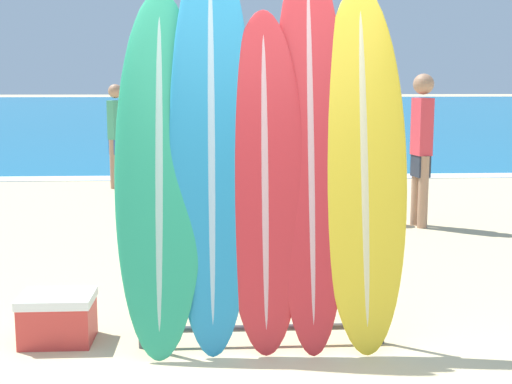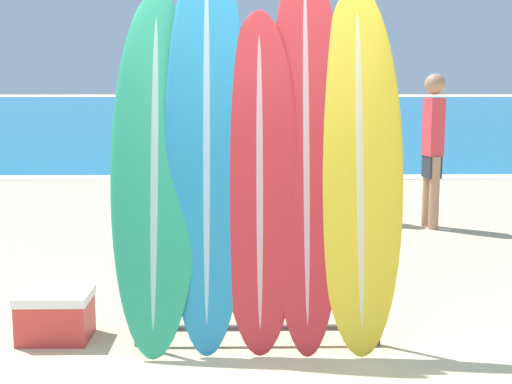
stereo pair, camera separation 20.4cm
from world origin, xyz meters
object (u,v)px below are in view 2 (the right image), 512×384
object	(u,v)px
surfboard_slot_3	(306,150)
cooler_box	(56,315)
surfboard_slot_0	(155,171)
person_far_left	(343,142)
person_near_water	(306,136)
surfboard_slot_2	(260,181)
person_mid_beach	(132,131)
surfboard_slot_4	(359,167)
surfboard_rack	(258,276)
person_far_right	(433,145)
surfboard_slot_1	(207,146)

from	to	relation	value
surfboard_slot_3	cooler_box	distance (m)	2.02
surfboard_slot_0	person_far_left	world-z (taller)	surfboard_slot_0
person_near_water	surfboard_slot_2	bearing A→B (deg)	-1.77
surfboard_slot_2	person_far_left	size ratio (longest dim) A/B	1.24
person_mid_beach	person_far_left	size ratio (longest dim) A/B	0.94
surfboard_slot_4	surfboard_rack	bearing A→B (deg)	-176.75
person_far_right	person_far_left	bearing A→B (deg)	51.17
person_near_water	cooler_box	distance (m)	6.77
surfboard_slot_0	surfboard_slot_2	bearing A→B (deg)	-2.85
surfboard_slot_3	person_far_left	world-z (taller)	surfboard_slot_3
surfboard_slot_0	person_near_water	bearing A→B (deg)	76.67
surfboard_slot_0	person_mid_beach	xyz separation A→B (m)	(-1.24, 6.98, -0.25)
surfboard_rack	surfboard_slot_4	world-z (taller)	surfboard_slot_4
person_far_left	surfboard_rack	bearing A→B (deg)	172.22
surfboard_rack	surfboard_slot_0	size ratio (longest dim) A/B	0.70
surfboard_slot_1	cooler_box	bearing A→B (deg)	175.46
surfboard_rack	person_near_water	size ratio (longest dim) A/B	1.01
surfboard_rack	surfboard_slot_3	world-z (taller)	surfboard_slot_3
surfboard_slot_1	cooler_box	xyz separation A→B (m)	(-1.04, 0.08, -1.15)
surfboard_rack	surfboard_slot_4	xyz separation A→B (m)	(0.65, 0.04, 0.71)
surfboard_slot_2	cooler_box	distance (m)	1.66
surfboard_slot_1	person_far_left	bearing A→B (deg)	71.08
person_near_water	surfboard_slot_3	bearing A→B (deg)	0.80
surfboard_slot_1	person_far_left	distance (m)	4.50
surfboard_slot_2	person_far_left	distance (m)	4.43
surfboard_slot_4	person_far_left	xyz separation A→B (m)	(0.48, 4.26, -0.21)
surfboard_rack	surfboard_slot_1	distance (m)	0.91
surfboard_slot_1	surfboard_slot_3	distance (m)	0.64
surfboard_slot_0	cooler_box	size ratio (longest dim) A/B	4.83
surfboard_slot_0	surfboard_slot_4	xyz separation A→B (m)	(1.31, -0.01, 0.02)
surfboard_rack	surfboard_slot_1	bearing A→B (deg)	169.72
person_near_water	person_far_right	size ratio (longest dim) A/B	0.89
surfboard_slot_4	person_mid_beach	xyz separation A→B (m)	(-2.55, 6.99, -0.27)
surfboard_rack	surfboard_slot_2	world-z (taller)	surfboard_slot_2
surfboard_rack	surfboard_slot_1	world-z (taller)	surfboard_slot_1
surfboard_rack	surfboard_slot_4	size ratio (longest dim) A/B	0.69
surfboard_slot_1	person_far_left	world-z (taller)	surfboard_slot_1
surfboard_rack	cooler_box	bearing A→B (deg)	174.08
surfboard_slot_3	cooler_box	xyz separation A→B (m)	(-1.67, 0.07, -1.12)
surfboard_slot_3	surfboard_slot_2	bearing A→B (deg)	-169.42
surfboard_rack	person_mid_beach	bearing A→B (deg)	105.13
surfboard_slot_4	cooler_box	distance (m)	2.26
surfboard_slot_4	person_near_water	size ratio (longest dim) A/B	1.47
surfboard_slot_2	person_far_left	bearing A→B (deg)	75.40
surfboard_slot_3	person_far_right	bearing A→B (deg)	64.01
person_near_water	person_far_right	xyz separation A→B (m)	(1.24, -2.74, 0.11)
surfboard_rack	person_mid_beach	xyz separation A→B (m)	(-1.90, 7.02, 0.43)
surfboard_slot_3	surfboard_rack	bearing A→B (deg)	-167.77
surfboard_rack	person_mid_beach	distance (m)	7.29
surfboard_slot_2	surfboard_slot_1	bearing A→B (deg)	172.03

